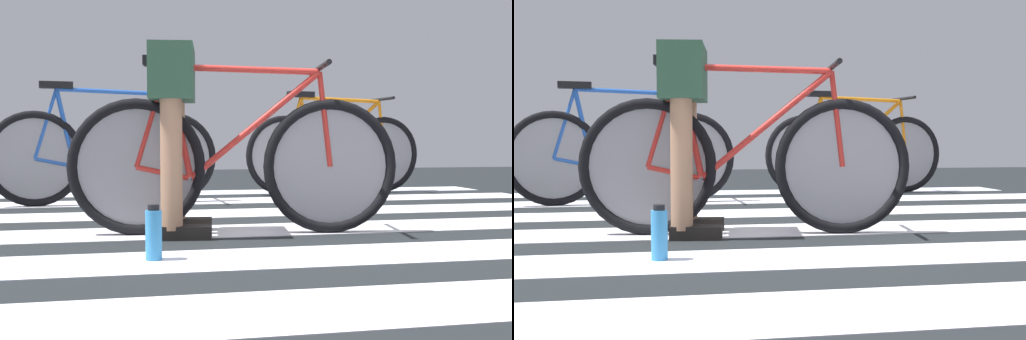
# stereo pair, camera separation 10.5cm
# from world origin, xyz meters

# --- Properties ---
(ground) EXTENTS (18.00, 14.00, 0.02)m
(ground) POSITION_xyz_m (0.00, 0.00, 0.01)
(ground) COLOR black
(crosswalk_markings) EXTENTS (5.49, 6.53, 0.00)m
(crosswalk_markings) POSITION_xyz_m (0.04, -0.26, 0.02)
(crosswalk_markings) COLOR silver
(crosswalk_markings) RESTS_ON ground
(bicycle_1_of_3) EXTENTS (1.73, 0.52, 0.93)m
(bicycle_1_of_3) POSITION_xyz_m (-0.18, 0.38, 0.41)
(bicycle_1_of_3) COLOR black
(bicycle_1_of_3) RESTS_ON ground
(cyclist_1_of_3) EXTENTS (0.35, 0.43, 0.98)m
(cyclist_1_of_3) POSITION_xyz_m (-0.49, 0.41, 0.66)
(cyclist_1_of_3) COLOR #A87A5B
(cyclist_1_of_3) RESTS_ON ground
(bicycle_2_of_3) EXTENTS (1.73, 0.52, 0.93)m
(bicycle_2_of_3) POSITION_xyz_m (-0.94, 1.97, 0.41)
(bicycle_2_of_3) COLOR black
(bicycle_2_of_3) RESTS_ON ground
(bicycle_3_of_3) EXTENTS (1.73, 0.52, 0.93)m
(bicycle_3_of_3) POSITION_xyz_m (1.09, 2.52, 0.41)
(bicycle_3_of_3) COLOR black
(bicycle_3_of_3) RESTS_ON ground
(water_bottle) EXTENTS (0.07, 0.07, 0.23)m
(water_bottle) POSITION_xyz_m (-0.61, -0.23, 0.13)
(water_bottle) COLOR #358BCE
(water_bottle) RESTS_ON ground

